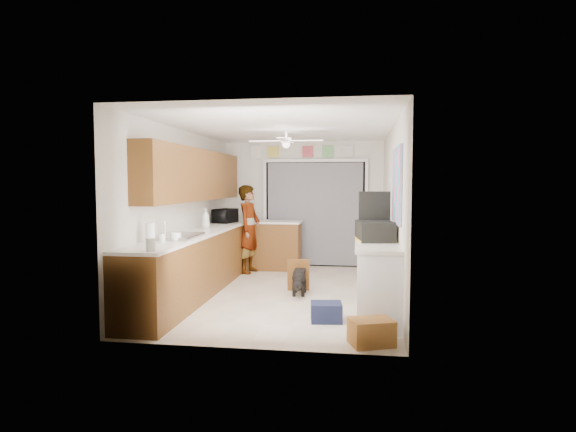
{
  "coord_description": "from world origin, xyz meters",
  "views": [
    {
      "loc": [
        1.09,
        -7.16,
        1.68
      ],
      "look_at": [
        0.0,
        0.4,
        1.15
      ],
      "focal_mm": 30.0,
      "sensor_mm": 36.0,
      "label": 1
    }
  ],
  "objects": [
    {
      "name": "man",
      "position": [
        -0.9,
        1.55,
        0.82
      ],
      "size": [
        0.48,
        0.65,
        1.63
      ],
      "primitive_type": "imported",
      "rotation": [
        0.0,
        0.0,
        1.41
      ],
      "color": "white",
      "rests_on": "floor"
    },
    {
      "name": "suitcase",
      "position": [
        1.32,
        -0.95,
        1.06
      ],
      "size": [
        0.51,
        0.64,
        0.25
      ],
      "primitive_type": "cube",
      "rotation": [
        0.0,
        0.0,
        0.14
      ],
      "color": "black",
      "rests_on": "right_counter_top"
    },
    {
      "name": "back_opening_recess",
      "position": [
        0.25,
        2.47,
        1.05
      ],
      "size": [
        2.0,
        0.06,
        2.1
      ],
      "primitive_type": "cube",
      "color": "black",
      "rests_on": "wall_back"
    },
    {
      "name": "ceiling_fan",
      "position": [
        0.0,
        0.2,
        2.32
      ],
      "size": [
        1.14,
        1.14,
        0.24
      ],
      "primitive_type": "cube",
      "color": "white",
      "rests_on": "ceiling"
    },
    {
      "name": "door_trim_left",
      "position": [
        -0.77,
        2.44,
        1.05
      ],
      "size": [
        0.06,
        0.04,
        2.1
      ],
      "primitive_type": "cube",
      "color": "white",
      "rests_on": "wall_back"
    },
    {
      "name": "header_frame_0",
      "position": [
        -0.6,
        2.47,
        2.3
      ],
      "size": [
        0.22,
        0.02,
        0.22
      ],
      "primitive_type": "cube",
      "color": "gold",
      "rests_on": "wall_back"
    },
    {
      "name": "peninsula_top",
      "position": [
        -0.5,
        2.0,
        0.92
      ],
      "size": [
        1.04,
        0.64,
        0.04
      ],
      "primitive_type": "cube",
      "color": "white",
      "rests_on": "peninsula_base"
    },
    {
      "name": "wall_front",
      "position": [
        0.0,
        -2.5,
        1.25
      ],
      "size": [
        3.2,
        0.0,
        3.2
      ],
      "primitive_type": "plane",
      "rotation": [
        -1.57,
        0.0,
        0.0
      ],
      "color": "beige",
      "rests_on": "ground"
    },
    {
      "name": "dog",
      "position": [
        0.24,
        -0.08,
        0.21
      ],
      "size": [
        0.24,
        0.54,
        0.42
      ],
      "primitive_type": "cube",
      "rotation": [
        0.0,
        0.0,
        0.02
      ],
      "color": "black",
      "rests_on": "floor"
    },
    {
      "name": "peninsula_base",
      "position": [
        -0.5,
        2.0,
        0.45
      ],
      "size": [
        1.0,
        0.6,
        0.9
      ],
      "primitive_type": "cube",
      "color": "brown",
      "rests_on": "floor"
    },
    {
      "name": "header_frame_4",
      "position": [
        0.9,
        2.47,
        2.3
      ],
      "size": [
        0.22,
        0.02,
        0.22
      ],
      "primitive_type": "cube",
      "color": "beige",
      "rests_on": "wall_back"
    },
    {
      "name": "door_trim_right",
      "position": [
        1.27,
        2.44,
        1.05
      ],
      "size": [
        0.06,
        0.04,
        2.1
      ],
      "primitive_type": "cube",
      "color": "white",
      "rests_on": "wall_back"
    },
    {
      "name": "cabinet_door_panel",
      "position": [
        0.2,
        0.13,
        0.26
      ],
      "size": [
        0.36,
        0.17,
        0.51
      ],
      "primitive_type": "cube",
      "rotation": [
        0.21,
        0.0,
        0.13
      ],
      "color": "brown",
      "rests_on": "floor"
    },
    {
      "name": "header_frame_3",
      "position": [
        0.5,
        2.47,
        2.3
      ],
      "size": [
        0.22,
        0.02,
        0.22
      ],
      "primitive_type": "cube",
      "color": "#66B165",
      "rests_on": "wall_back"
    },
    {
      "name": "wall_right",
      "position": [
        1.6,
        0.0,
        1.25
      ],
      "size": [
        0.0,
        5.0,
        5.0
      ],
      "primitive_type": "plane",
      "rotation": [
        1.57,
        0.0,
        -1.57
      ],
      "color": "beige",
      "rests_on": "ground"
    },
    {
      "name": "jar_b",
      "position": [
        -1.28,
        -1.57,
        1.0
      ],
      "size": [
        0.1,
        0.1,
        0.11
      ],
      "primitive_type": "cylinder",
      "rotation": [
        0.0,
        0.0,
        -0.32
      ],
      "color": "silver",
      "rests_on": "left_countertop"
    },
    {
      "name": "suitcase_rim",
      "position": [
        1.32,
        -0.95,
        0.95
      ],
      "size": [
        0.52,
        0.64,
        0.02
      ],
      "primitive_type": "cube",
      "rotation": [
        0.0,
        0.0,
        0.14
      ],
      "color": "yellow",
      "rests_on": "suitcase"
    },
    {
      "name": "right_counter_base",
      "position": [
        1.35,
        -1.2,
        0.45
      ],
      "size": [
        0.5,
        1.4,
        0.9
      ],
      "primitive_type": "cube",
      "color": "white",
      "rests_on": "floor"
    },
    {
      "name": "jar_a",
      "position": [
        -1.13,
        -2.25,
        1.01
      ],
      "size": [
        0.13,
        0.13,
        0.14
      ],
      "primitive_type": "cylinder",
      "rotation": [
        0.0,
        0.0,
        -0.37
      ],
      "color": "silver",
      "rests_on": "left_countertop"
    },
    {
      "name": "route66_sign",
      "position": [
        -0.95,
        2.47,
        2.3
      ],
      "size": [
        0.22,
        0.02,
        0.26
      ],
      "primitive_type": "cube",
      "color": "silver",
      "rests_on": "wall_back"
    },
    {
      "name": "sink_basin",
      "position": [
        -1.29,
        -1.0,
        0.95
      ],
      "size": [
        0.5,
        0.76,
        0.06
      ],
      "primitive_type": "cube",
      "color": "silver",
      "rests_on": "left_countertop"
    },
    {
      "name": "faucet",
      "position": [
        -1.48,
        -1.0,
        1.05
      ],
      "size": [
        0.03,
        0.03,
        0.22
      ],
      "primitive_type": "cylinder",
      "color": "silver",
      "rests_on": "left_countertop"
    },
    {
      "name": "wall_left",
      "position": [
        -1.6,
        0.0,
        1.25
      ],
      "size": [
        0.0,
        5.0,
        5.0
      ],
      "primitive_type": "plane",
      "rotation": [
        1.57,
        0.0,
        1.57
      ],
      "color": "beige",
      "rests_on": "ground"
    },
    {
      "name": "microwave",
      "position": [
        -1.32,
        1.41,
        1.07
      ],
      "size": [
        0.41,
        0.52,
        0.26
      ],
      "primitive_type": "imported",
      "rotation": [
        0.0,
        0.0,
        1.34
      ],
      "color": "black",
      "rests_on": "left_countertop"
    },
    {
      "name": "door_trim_head",
      "position": [
        0.25,
        2.44,
        2.12
      ],
      "size": [
        2.1,
        0.04,
        0.06
      ],
      "primitive_type": "cube",
      "color": "white",
      "rests_on": "wall_back"
    },
    {
      "name": "navy_crate",
      "position": [
        0.73,
        -1.42,
        0.11
      ],
      "size": [
        0.41,
        0.35,
        0.23
      ],
      "primitive_type": "cube",
      "rotation": [
        0.0,
        0.0,
        0.12
      ],
      "color": "black",
      "rests_on": "floor"
    },
    {
      "name": "floor",
      "position": [
        0.0,
        0.0,
        0.0
      ],
      "size": [
        5.0,
        5.0,
        0.0
      ],
      "primitive_type": "plane",
      "color": "beige",
      "rests_on": "ground"
    },
    {
      "name": "wall_back",
      "position": [
        0.0,
        2.5,
        1.25
      ],
      "size": [
        3.2,
        0.0,
        3.2
      ],
      "primitive_type": "plane",
      "rotation": [
        1.57,
        0.0,
        0.0
      ],
      "color": "beige",
      "rests_on": "ground"
    },
    {
      "name": "right_counter_top",
      "position": [
        1.34,
        -1.2,
        0.92
      ],
      "size": [
        0.54,
        1.44,
        0.04
      ],
      "primitive_type": "cube",
      "color": "white",
      "rests_on": "right_counter_base"
    },
    {
      "name": "soap_bottle",
      "position": [
        -1.35,
        0.38,
        1.1
      ],
      "size": [
        0.16,
        0.16,
        0.32
      ],
      "primitive_type": "imported",
      "rotation": [
        0.0,
        0.0,
        -0.42
      ],
      "color": "silver",
      "rests_on": "left_countertop"
    },
    {
      "name": "cardboard_box",
      "position": [
        1.25,
        -2.2,
        0.13
      ],
      "size": [
        0.52,
        0.45,
        0.27
      ],
      "primitive_type": "cube",
      "rotation": [
        0.0,
        0.0,
        0.34
      ],
      "color": "#B27A38",
      "rests_on": "floor"
    },
    {
      "name": "left_base_cabinets",
      "position": [
        -1.3,
        0.0,
        0.45
      ],
      "size": [
        0.6,
        4.8,
        0.9
      ],
      "primitive_type": "cube",
      "color": "brown",
      "rests_on": "floor"
    },
    {
      "name": "paper_towel_roll",
      "position": [
        -1.41,
        -1.62,
        1.07
      ],
      "size": [
        0.15,
        0.15,
        0.25
      ],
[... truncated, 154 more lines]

